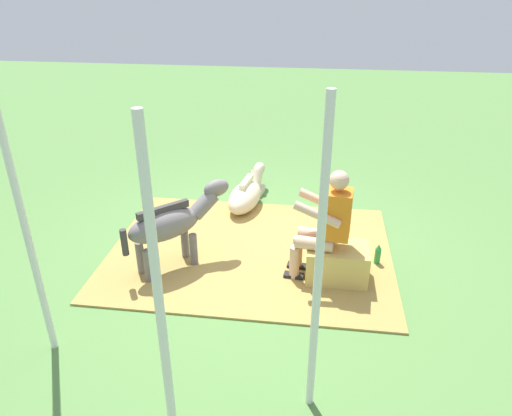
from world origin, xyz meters
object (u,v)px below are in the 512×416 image
hay_bale (337,263)px  tent_pole_left (318,272)px  pony_lying (247,194)px  tent_pole_mid (160,312)px  person_seated (325,222)px  tent_pole_right (25,228)px  pony_standing (172,223)px  soda_bottle (378,255)px

hay_bale → tent_pole_left: size_ratio=0.27×
pony_lying → tent_pole_mid: (-0.07, 3.95, 1.05)m
person_seated → tent_pole_mid: bearing=66.1°
person_seated → tent_pole_right: size_ratio=0.52×
tent_pole_left → tent_pole_right: 2.34m
pony_standing → tent_pole_mid: size_ratio=0.43×
tent_pole_mid → person_seated: bearing=-113.9°
pony_standing → tent_pole_right: bearing=62.6°
hay_bale → soda_bottle: 0.60m
soda_bottle → tent_pole_right: size_ratio=0.11×
pony_standing → tent_pole_mid: bearing=106.1°
person_seated → tent_pole_mid: size_ratio=0.52×
hay_bale → pony_standing: bearing=-0.2°
person_seated → pony_standing: person_seated is taller
pony_lying → tent_pole_right: (1.31, 3.08, 1.05)m
pony_lying → tent_pole_right: 3.51m
soda_bottle → tent_pole_left: bearing=71.0°
tent_pole_left → tent_pole_right: size_ratio=1.00×
hay_bale → soda_bottle: bearing=-143.9°
tent_pole_right → tent_pole_mid: size_ratio=1.00×
pony_standing → tent_pole_right: size_ratio=0.43×
pony_lying → tent_pole_right: tent_pole_right is taller
pony_standing → tent_pole_left: bearing=132.7°
pony_lying → soda_bottle: size_ratio=4.93×
person_seated → tent_pole_left: 1.81m
pony_standing → soda_bottle: (-2.30, -0.34, -0.44)m
tent_pole_right → tent_pole_mid: bearing=148.1°
person_seated → pony_standing: bearing=0.3°
hay_bale → tent_pole_left: tent_pole_left is taller
hay_bale → soda_bottle: (-0.48, -0.35, -0.07)m
person_seated → tent_pole_right: (2.39, 1.41, 0.54)m
soda_bottle → tent_pole_right: bearing=30.0°
tent_pole_mid → pony_lying: bearing=-88.9°
tent_pole_left → pony_lying: bearing=-73.5°
hay_bale → pony_standing: 1.86m
hay_bale → tent_pole_right: 3.09m
person_seated → pony_lying: size_ratio=0.95×
tent_pole_left → tent_pole_mid: same height
soda_bottle → pony_standing: bearing=8.5°
pony_lying → hay_bale: bearing=126.5°
hay_bale → pony_lying: bearing=-53.5°
tent_pole_right → soda_bottle: bearing=-150.0°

